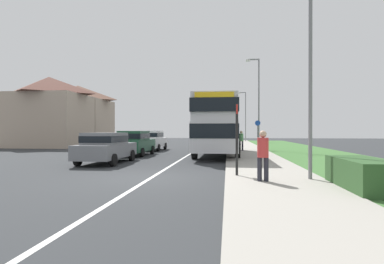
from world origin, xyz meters
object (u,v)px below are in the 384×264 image
(cycle_route_sign, at_px, (258,134))
(double_decker_bus, at_px, (217,124))
(pedestrian_at_stop, at_px, (263,153))
(street_lamp_mid, at_px, (258,98))
(parked_car_white, at_px, (152,140))
(parked_car_dark_green, at_px, (135,142))
(pedestrian_walking_away, at_px, (241,140))
(street_lamp_near, at_px, (307,64))
(bus_stop_sign, at_px, (237,134))
(parked_car_grey, at_px, (106,146))
(street_lamp_far, at_px, (245,113))

(cycle_route_sign, bearing_deg, double_decker_bus, -123.59)
(pedestrian_at_stop, xyz_separation_m, street_lamp_mid, (1.46, 16.78, 3.47))
(parked_car_white, bearing_deg, parked_car_dark_green, -88.24)
(double_decker_bus, bearing_deg, cycle_route_sign, 56.41)
(pedestrian_walking_away, bearing_deg, street_lamp_near, -84.06)
(pedestrian_at_stop, distance_m, street_lamp_mid, 17.20)
(pedestrian_walking_away, bearing_deg, cycle_route_sign, 42.54)
(parked_car_white, relative_size, bus_stop_sign, 1.67)
(parked_car_dark_green, height_order, pedestrian_at_stop, pedestrian_at_stop)
(street_lamp_mid, bearing_deg, pedestrian_at_stop, -94.97)
(pedestrian_walking_away, relative_size, street_lamp_mid, 0.21)
(parked_car_grey, bearing_deg, parked_car_white, 91.36)
(street_lamp_near, xyz_separation_m, street_lamp_mid, (0.02, 16.15, 0.64))
(pedestrian_walking_away, relative_size, bus_stop_sign, 0.64)
(street_lamp_mid, height_order, street_lamp_far, street_lamp_mid)
(double_decker_bus, height_order, pedestrian_at_stop, double_decker_bus)
(parked_car_white, xyz_separation_m, street_lamp_near, (8.92, -15.18, 2.89))
(parked_car_grey, height_order, street_lamp_far, street_lamp_far)
(double_decker_bus, distance_m, bus_stop_sign, 10.03)
(double_decker_bus, distance_m, parked_car_dark_green, 5.74)
(double_decker_bus, xyz_separation_m, pedestrian_walking_away, (1.74, 3.44, -1.17))
(parked_car_white, bearing_deg, pedestrian_walking_away, -9.20)
(parked_car_grey, bearing_deg, street_lamp_far, 74.30)
(pedestrian_walking_away, distance_m, street_lamp_near, 14.33)
(parked_car_dark_green, xyz_separation_m, street_lamp_mid, (8.77, 6.35, 3.54))
(street_lamp_far, bearing_deg, parked_car_dark_green, -108.69)
(parked_car_dark_green, relative_size, street_lamp_near, 0.65)
(double_decker_bus, xyz_separation_m, street_lamp_far, (3.24, 25.29, 2.13))
(double_decker_bus, bearing_deg, parked_car_white, 140.91)
(parked_car_white, relative_size, street_lamp_mid, 0.56)
(parked_car_white, distance_m, cycle_route_sign, 8.88)
(parked_car_dark_green, xyz_separation_m, street_lamp_far, (8.80, 26.02, 3.36))
(cycle_route_sign, bearing_deg, bus_stop_sign, -98.27)
(parked_car_dark_green, xyz_separation_m, street_lamp_near, (8.76, -9.80, 2.90))
(pedestrian_walking_away, distance_m, street_lamp_far, 22.15)
(double_decker_bus, height_order, parked_car_white, double_decker_bus)
(parked_car_grey, bearing_deg, parked_car_dark_green, 90.94)
(parked_car_white, xyz_separation_m, street_lamp_far, (8.96, 20.64, 3.35))
(bus_stop_sign, relative_size, street_lamp_far, 0.35)
(pedestrian_at_stop, bearing_deg, street_lamp_far, 87.67)
(parked_car_dark_green, distance_m, cycle_route_sign, 10.27)
(bus_stop_sign, bearing_deg, cycle_route_sign, 81.73)
(cycle_route_sign, height_order, street_lamp_far, street_lamp_far)
(cycle_route_sign, bearing_deg, street_lamp_near, -89.78)
(double_decker_bus, xyz_separation_m, parked_car_white, (-5.73, 4.65, -1.22))
(pedestrian_walking_away, height_order, bus_stop_sign, bus_stop_sign)
(double_decker_bus, distance_m, pedestrian_at_stop, 11.35)
(bus_stop_sign, bearing_deg, pedestrian_at_stop, -57.59)
(street_lamp_near, bearing_deg, street_lamp_far, 89.93)
(pedestrian_at_stop, bearing_deg, double_decker_bus, 98.94)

